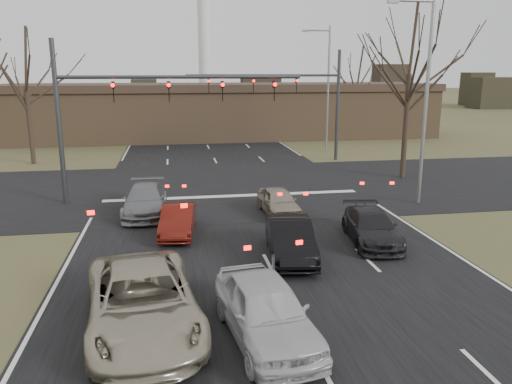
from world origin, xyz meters
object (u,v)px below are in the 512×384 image
mast_arm_far (301,92)px  streetlight_right_near (423,90)px  mast_arm_near (127,101)px  car_black_hatch (290,239)px  building (222,110)px  car_red_ahead (178,220)px  car_silver_suv (143,301)px  streetlight_right_far (326,83)px  car_charcoal_sedan (372,227)px  car_white_sedan (266,310)px  car_grey_ahead (145,200)px  car_silver_ahead (279,201)px

mast_arm_far → streetlight_right_near: size_ratio=1.11×
mast_arm_near → car_black_hatch: size_ratio=2.86×
building → car_red_ahead: 31.41m
building → mast_arm_near: mast_arm_near is taller
streetlight_right_near → car_silver_suv: (-12.82, -10.66, -4.77)m
streetlight_right_far → car_charcoal_sedan: streetlight_right_far is taller
streetlight_right_far → car_red_ahead: bearing=-121.7°
building → car_silver_suv: 39.16m
car_silver_suv → car_white_sedan: car_silver_suv is taller
car_charcoal_sedan → car_grey_ahead: car_grey_ahead is taller
building → mast_arm_near: (-7.23, -25.00, 2.41)m
car_red_ahead → car_black_hatch: bearing=-34.4°
building → mast_arm_far: bearing=-74.4°
mast_arm_near → streetlight_right_far: 20.20m
streetlight_right_far → car_charcoal_sedan: bearing=-102.6°
mast_arm_near → car_white_sedan: 15.78m
building → car_black_hatch: size_ratio=10.01×
car_black_hatch → streetlight_right_near: bearing=44.6°
building → car_charcoal_sedan: 33.34m
streetlight_right_far → car_silver_suv: size_ratio=1.71×
car_black_hatch → car_red_ahead: size_ratio=1.17×
building → streetlight_right_near: bearing=-76.3°
mast_arm_far → mast_arm_near: bearing=-138.8°
streetlight_right_far → car_silver_ahead: size_ratio=2.76×
streetlight_right_near → car_grey_ahead: (-13.27, 0.28, -4.91)m
car_white_sedan → car_charcoal_sedan: size_ratio=1.08×
mast_arm_far → car_white_sedan: bearing=-106.3°
streetlight_right_far → car_white_sedan: streetlight_right_far is taller
streetlight_right_far → car_charcoal_sedan: 23.28m
car_white_sedan → car_black_hatch: size_ratio=1.08×
car_red_ahead → car_silver_ahead: size_ratio=1.00×
streetlight_right_far → car_black_hatch: (-8.44, -23.25, -4.89)m
car_grey_ahead → car_silver_ahead: car_grey_ahead is taller
car_silver_suv → car_black_hatch: bearing=35.1°
car_red_ahead → streetlight_right_far: bearing=64.3°
car_red_ahead → car_silver_ahead: (4.65, 2.20, 0.02)m
streetlight_right_near → car_silver_ahead: size_ratio=2.76×
car_white_sedan → car_red_ahead: car_white_sedan is taller
mast_arm_near → car_silver_ahead: size_ratio=3.35×
car_silver_suv → car_grey_ahead: size_ratio=1.25×
streetlight_right_far → car_silver_ahead: streetlight_right_far is taller
mast_arm_far → car_silver_ahead: bearing=-108.2°
car_silver_suv → car_red_ahead: bearing=75.6°
mast_arm_far → streetlight_right_far: (3.14, 4.00, 0.57)m
car_black_hatch → car_silver_ahead: size_ratio=1.17×
mast_arm_near → building: bearing=73.9°
mast_arm_far → car_silver_ahead: 15.13m
mast_arm_far → car_white_sedan: mast_arm_far is taller
car_white_sedan → mast_arm_near: bearing=98.7°
mast_arm_near → streetlight_right_far: bearing=43.9°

